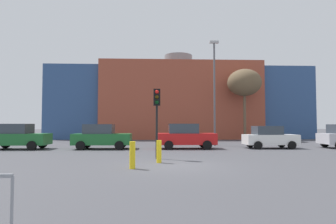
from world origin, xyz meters
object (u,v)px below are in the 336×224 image
Objects in this scene: bollard_yellow_0 at (159,151)px; parked_car_0 at (17,137)px; bare_tree_0 at (244,83)px; parked_car_3 at (269,137)px; traffic_light_island at (157,107)px; parked_car_1 at (102,137)px; parked_car_2 at (186,136)px; street_lamp at (214,87)px; bollard_yellow_1 at (132,155)px.

parked_car_0 is at bearing 143.12° from bollard_yellow_0.
bollard_yellow_0 is at bearing -36.88° from parked_car_0.
parked_car_3 is at bearing -97.85° from bare_tree_0.
parked_car_1 is at bearing -148.87° from traffic_light_island.
parked_car_1 is 0.52× the size of bare_tree_0.
parked_car_2 is 5.76m from street_lamp.
parked_car_2 is 10.10m from bollard_yellow_1.
bare_tree_0 is (20.39, 10.42, 5.67)m from parked_car_0.
parked_car_0 is at bearing -180.00° from parked_car_1.
parked_car_2 is 0.48× the size of street_lamp.
bare_tree_0 is at bearing 146.42° from traffic_light_island.
traffic_light_island is 2.72m from bollard_yellow_0.
bollard_yellow_0 is at bearing -137.71° from parked_car_3.
traffic_light_island is at bearing -31.20° from parked_car_0.
parked_car_2 is at bearing -0.00° from parked_car_1.
parked_car_0 is 1.02× the size of parked_car_1.
bare_tree_0 is 9.27m from street_lamp.
traffic_light_island reaches higher than parked_car_0.
parked_car_1 is (6.17, 0.00, -0.01)m from parked_car_0.
bare_tree_0 is 7.31× the size of bollard_yellow_1.
bare_tree_0 is (14.22, 10.42, 5.68)m from parked_car_1.
bollard_yellow_1 is (3.10, -9.56, -0.36)m from parked_car_1.
traffic_light_island is at bearing -119.11° from street_lamp.
parked_car_0 reaches higher than parked_car_1.
bollard_yellow_1 is at bearing -72.06° from parked_car_1.
bollard_yellow_1 is (9.26, -9.56, -0.37)m from parked_car_0.
bare_tree_0 is at bearing 27.06° from parked_car_0.
parked_car_0 is 16.11m from street_lamp.
bollard_yellow_1 is at bearing -108.67° from parked_car_2.
parked_car_0 is 12.16m from traffic_light_island.
bare_tree_0 is at bearing 56.30° from street_lamp.
parked_car_1 is 7.68m from traffic_light_island.
street_lamp is at bearing 44.89° from parked_car_2.
bollard_yellow_0 is (-2.11, -7.79, -0.40)m from parked_car_2.
parked_car_1 is 10.06m from bollard_yellow_1.
parked_car_1 is 12.78m from parked_car_3.
parked_car_3 is 0.48× the size of bare_tree_0.
parked_car_3 is 10.84m from traffic_light_island.
parked_car_0 is at bearing -169.63° from street_lamp.
traffic_light_island is (10.28, -6.23, 1.82)m from parked_car_0.
parked_car_3 is (18.95, 0.00, -0.08)m from parked_car_0.
bare_tree_0 reaches higher than parked_car_3.
parked_car_2 is at bearing -135.11° from street_lamp.
traffic_light_island reaches higher than parked_car_2.
street_lamp reaches higher than bollard_yellow_0.
bollard_yellow_1 is at bearing -19.27° from traffic_light_island.
bollard_yellow_1 is at bearing -45.90° from parked_car_0.
bollard_yellow_1 is at bearing -122.31° from bollard_yellow_0.
parked_car_0 is 12.50m from parked_car_2.
parked_car_3 is (6.45, -0.00, -0.09)m from parked_car_2.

